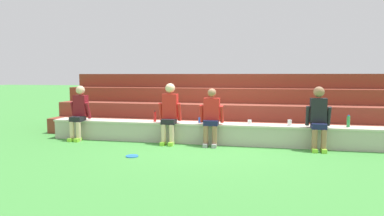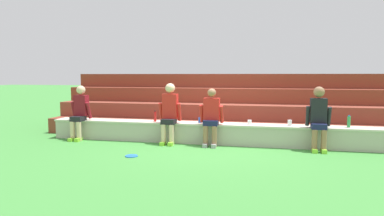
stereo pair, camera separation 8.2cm
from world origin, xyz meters
name	(u,v)px [view 1 (the left image)]	position (x,y,z in m)	size (l,w,h in m)	color
ground_plane	(210,145)	(0.00, 0.00, 0.00)	(80.00, 80.00, 0.00)	#428E3D
stone_seating_wall	(212,132)	(0.00, 0.23, 0.25)	(7.97, 0.50, 0.48)	#B7AF9E
brick_bleachers	(221,110)	(0.00, 2.03, 0.61)	(9.23, 2.30, 1.63)	brown
person_far_left	(79,111)	(-3.28, 0.01, 0.71)	(0.50, 0.55, 1.33)	beige
person_left_of_center	(170,111)	(-0.96, 0.00, 0.75)	(0.53, 0.52, 1.41)	beige
person_center	(211,116)	(0.02, -0.02, 0.69)	(0.54, 0.47, 1.30)	#996B4C
person_right_of_center	(319,116)	(2.31, -0.02, 0.73)	(0.51, 0.51, 1.36)	#996B4C
water_bottle_center_gap	(155,116)	(-1.38, 0.20, 0.60)	(0.06, 0.06, 0.27)	red
water_bottle_near_right	(348,121)	(2.97, 0.24, 0.60)	(0.07, 0.07, 0.26)	green
plastic_cup_middle	(290,123)	(1.75, 0.22, 0.54)	(0.09, 0.09, 0.13)	white
plastic_cup_right_end	(200,120)	(-0.28, 0.23, 0.54)	(0.08, 0.08, 0.12)	blue
plastic_cup_left_end	(250,122)	(0.87, 0.21, 0.53)	(0.09, 0.09, 0.10)	white
frisbee	(132,156)	(-1.35, -1.36, 0.01)	(0.24, 0.24, 0.02)	blue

